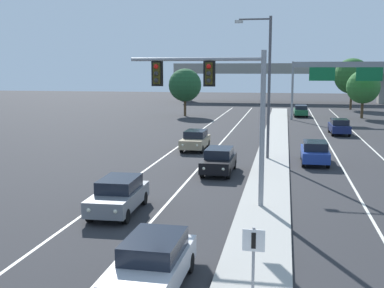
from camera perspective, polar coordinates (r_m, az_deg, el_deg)
The scene contains 19 objects.
median_island at distance 27.40m, azimuth 8.78°, elevation -4.96°, with size 2.40×110.00×0.15m, color #9E9B93.
lane_stripe_oncoming_center at distance 34.69m, azimuth 1.42°, elevation -2.09°, with size 0.14×100.00×0.01m, color silver.
lane_stripe_receding_center at distance 34.46m, azimuth 17.04°, elevation -2.55°, with size 0.14×100.00×0.01m, color silver.
edge_stripe_left at distance 35.36m, azimuth -3.87°, elevation -1.90°, with size 0.14×100.00×0.01m, color silver.
overhead_signal_mast at distance 22.76m, azimuth 3.35°, elevation 5.59°, with size 6.33×0.44×7.20m.
median_sign_post at distance 13.48m, azimuth 7.16°, elevation -12.72°, with size 0.60×0.10×2.20m.
street_lamp_median at distance 35.21m, azimuth 8.62°, elevation 7.46°, with size 2.58×0.28×10.00m.
car_oncoming_silver at distance 14.92m, azimuth -4.59°, elevation -13.67°, with size 1.87×4.49×1.58m.
car_oncoming_grey at distance 22.70m, azimuth -8.55°, elevation -5.88°, with size 1.92×4.51×1.58m.
car_oncoming_black at distance 30.88m, azimuth 3.15°, elevation -1.91°, with size 1.85×4.48×1.58m.
car_oncoming_tan at distance 39.76m, azimuth 0.39°, elevation 0.49°, with size 1.85×4.48×1.58m.
car_receding_blue at distance 34.99m, azimuth 14.11°, elevation -0.90°, with size 1.84×4.48×1.58m.
car_receding_navy at distance 51.35m, azimuth 16.77°, elevation 1.98°, with size 1.89×4.50×1.58m.
car_receding_green at distance 69.73m, azimuth 12.54°, elevation 3.82°, with size 1.88×4.50×1.58m.
highway_sign_gantry at distance 65.25m, azimuth 17.43°, elevation 8.01°, with size 13.28×0.42×7.50m.
overpass_bridge at distance 99.17m, azimuth 10.40°, elevation 8.14°, with size 42.40×6.40×7.65m.
tree_far_left_a at distance 68.68m, azimuth -0.82°, elevation 6.87°, with size 4.57×4.57×6.62m.
tree_far_right_a at distance 69.21m, azimuth 19.31°, elevation 6.27°, with size 4.40×4.40×6.37m.
tree_far_right_b at distance 83.86m, azimuth 18.13°, elevation 7.52°, with size 5.73×5.73×8.29m.
Camera 1 is at (0.82, -8.62, 6.49)m, focal length 45.81 mm.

